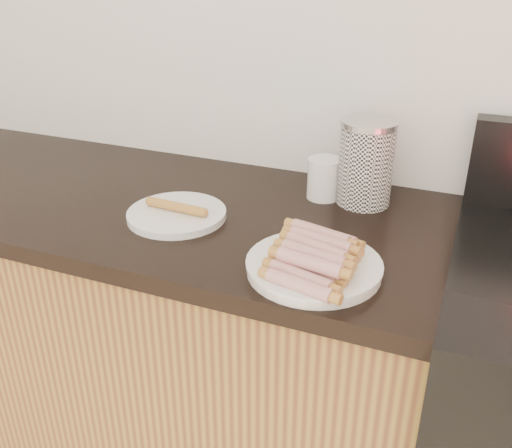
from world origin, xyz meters
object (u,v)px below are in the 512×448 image
at_px(side_plate, 177,214).
at_px(mug, 324,179).
at_px(canister, 366,163).
at_px(main_plate, 314,268).

relative_size(side_plate, mug, 2.26).
bearing_deg(canister, mug, -175.58).
height_order(main_plate, side_plate, same).
distance_m(main_plate, mug, 0.36).
distance_m(side_plate, mug, 0.36).
height_order(side_plate, mug, mug).
relative_size(main_plate, side_plate, 1.14).
height_order(main_plate, mug, mug).
distance_m(canister, mug, 0.11).
bearing_deg(mug, main_plate, -76.59).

